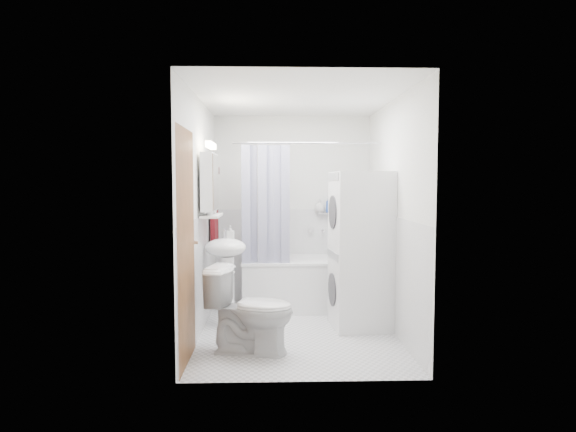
{
  "coord_description": "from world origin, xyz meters",
  "views": [
    {
      "loc": [
        -0.25,
        -4.93,
        1.54
      ],
      "look_at": [
        -0.09,
        0.15,
        1.19
      ],
      "focal_mm": 30.0,
      "sensor_mm": 36.0,
      "label": 1
    }
  ],
  "objects_px": {
    "toilet": "(251,310)",
    "bathtub": "(309,281)",
    "sink": "(226,261)",
    "washer_dryer": "(360,250)"
  },
  "relations": [
    {
      "from": "sink",
      "to": "bathtub",
      "type": "bearing_deg",
      "value": 36.99
    },
    {
      "from": "toilet",
      "to": "bathtub",
      "type": "bearing_deg",
      "value": -10.3
    },
    {
      "from": "sink",
      "to": "washer_dryer",
      "type": "bearing_deg",
      "value": -4.0
    },
    {
      "from": "bathtub",
      "to": "toilet",
      "type": "relative_size",
      "value": 2.05
    },
    {
      "from": "bathtub",
      "to": "sink",
      "type": "height_order",
      "value": "sink"
    },
    {
      "from": "sink",
      "to": "toilet",
      "type": "bearing_deg",
      "value": -70.03
    },
    {
      "from": "sink",
      "to": "toilet",
      "type": "xyz_separation_m",
      "value": [
        0.3,
        -0.84,
        -0.32
      ]
    },
    {
      "from": "toilet",
      "to": "sink",
      "type": "bearing_deg",
      "value": 32.08
    },
    {
      "from": "bathtub",
      "to": "washer_dryer",
      "type": "relative_size",
      "value": 0.97
    },
    {
      "from": "sink",
      "to": "washer_dryer",
      "type": "height_order",
      "value": "washer_dryer"
    }
  ]
}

